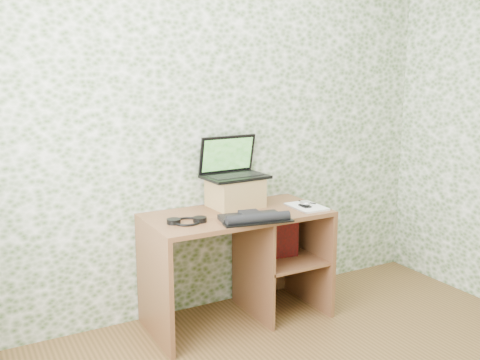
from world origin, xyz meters
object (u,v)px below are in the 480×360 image
desk (245,248)px  riser (235,192)px  laptop (232,168)px  notepad (307,207)px  keyboard (254,218)px

desk → riser: 0.39m
desk → riser: (-0.01, 0.12, 0.37)m
laptop → desk: bearing=-88.2°
laptop → riser: bearing=-92.8°
riser → notepad: (0.41, -0.26, -0.09)m
riser → notepad: size_ratio=1.20×
riser → keyboard: (-0.07, -0.37, -0.08)m
desk → notepad: bearing=-19.3°
laptop → notepad: laptop is taller
laptop → keyboard: 0.48m
riser → desk: bearing=-83.6°
desk → laptop: bearing=94.6°
desk → laptop: (-0.01, 0.16, 0.53)m
keyboard → notepad: 0.49m
riser → laptop: (0.00, 0.05, 0.17)m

